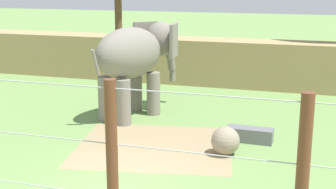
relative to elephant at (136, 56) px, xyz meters
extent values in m
plane|color=#6B8E4C|center=(1.75, -6.07, -2.18)|extent=(120.00, 120.00, 0.00)
cube|color=#937F5B|center=(1.72, -2.96, -2.18)|extent=(5.23, 4.85, 0.01)
cube|color=tan|center=(1.75, 6.15, -1.13)|extent=(36.00, 1.80, 2.11)
cylinder|color=gray|center=(-0.25, 0.58, -1.40)|extent=(0.49, 0.49, 1.57)
cylinder|color=gray|center=(0.56, 0.28, -1.40)|extent=(0.49, 0.49, 1.57)
cylinder|color=gray|center=(-0.80, -0.93, -1.40)|extent=(0.49, 0.49, 1.57)
cylinder|color=gray|center=(0.01, -1.22, -1.40)|extent=(0.49, 0.49, 1.57)
ellipsoid|color=gray|center=(-0.12, -0.32, 0.15)|extent=(2.48, 3.28, 1.80)
ellipsoid|color=gray|center=(0.51, 1.40, 0.47)|extent=(1.54, 1.47, 1.30)
cube|color=gray|center=(-0.16, 1.52, 0.47)|extent=(0.79, 0.79, 1.23)
cube|color=gray|center=(1.10, 1.06, 0.47)|extent=(0.20, 1.02, 1.23)
cylinder|color=gray|center=(0.67, 1.85, 0.00)|extent=(0.53, 0.64, 0.70)
cylinder|color=gray|center=(0.72, 1.98, -0.49)|extent=(0.41, 0.47, 0.66)
cylinder|color=gray|center=(0.75, 2.06, -0.95)|extent=(0.29, 0.29, 0.62)
cylinder|color=gray|center=(-0.67, -1.85, 0.04)|extent=(0.22, 0.36, 0.90)
sphere|color=gray|center=(3.85, -3.00, -1.78)|extent=(0.81, 0.81, 0.81)
cylinder|color=brown|center=(3.20, -9.29, -0.48)|extent=(0.19, 0.19, 3.40)
cylinder|color=#B7B7BC|center=(1.75, -9.29, -0.69)|extent=(9.63, 0.02, 0.02)
cylinder|color=#B7B7BC|center=(1.75, -9.29, 0.20)|extent=(9.63, 0.02, 0.02)
cylinder|color=#B7B7BC|center=(1.75, -9.29, 1.08)|extent=(9.63, 0.02, 0.02)
cube|color=slate|center=(4.36, -1.69, -1.96)|extent=(1.42, 0.55, 0.44)
cylinder|color=brown|center=(-5.55, 11.46, 0.59)|extent=(0.44, 0.44, 5.54)
camera|label=1|loc=(6.12, -15.69, 2.68)|focal=51.04mm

